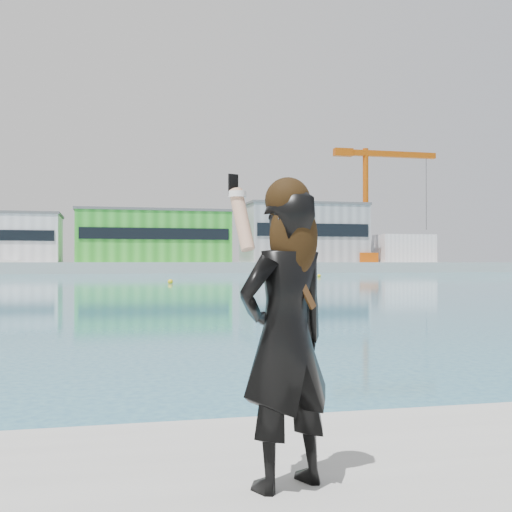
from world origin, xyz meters
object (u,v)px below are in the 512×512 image
(dock_crane, at_px, (371,200))
(buoy_extra, at_px, (319,277))
(woman, at_px, (286,329))
(buoy_near, at_px, (170,283))

(dock_crane, distance_m, buoy_extra, 52.07)
(woman, bearing_deg, buoy_extra, -132.29)
(dock_crane, bearing_deg, buoy_near, -126.82)
(buoy_near, distance_m, woman, 58.09)
(buoy_near, relative_size, buoy_extra, 1.00)
(buoy_extra, bearing_deg, dock_crane, 58.54)
(dock_crane, relative_size, buoy_near, 48.00)
(woman, bearing_deg, dock_crane, -136.93)
(dock_crane, bearing_deg, woman, -113.57)
(dock_crane, height_order, buoy_extra, dock_crane)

